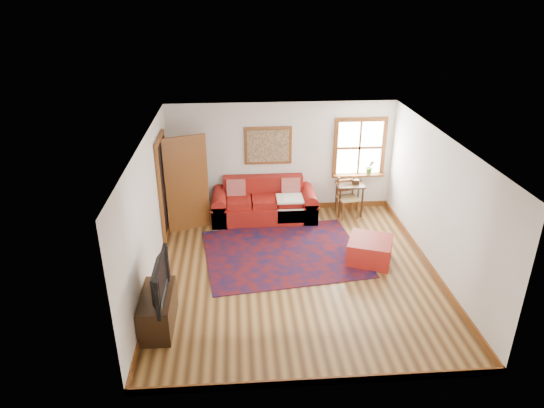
{
  "coord_description": "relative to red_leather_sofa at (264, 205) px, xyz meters",
  "views": [
    {
      "loc": [
        -0.99,
        -7.46,
        4.78
      ],
      "look_at": [
        -0.37,
        0.6,
        1.1
      ],
      "focal_mm": 32.0,
      "sensor_mm": 36.0,
      "label": 1
    }
  ],
  "objects": [
    {
      "name": "ground",
      "position": [
        0.42,
        -2.31,
        -0.3
      ],
      "size": [
        5.5,
        5.5,
        0.0
      ],
      "primitive_type": "plane",
      "color": "#4A2C13",
      "rests_on": "ground"
    },
    {
      "name": "television",
      "position": [
        -1.81,
        -3.75,
        0.58
      ],
      "size": [
        0.14,
        1.09,
        0.63
      ],
      "primitive_type": "imported",
      "rotation": [
        0.0,
        0.0,
        1.57
      ],
      "color": "black",
      "rests_on": "media_cabinet"
    },
    {
      "name": "framed_artwork",
      "position": [
        0.12,
        0.41,
        1.25
      ],
      "size": [
        1.05,
        0.07,
        0.85
      ],
      "color": "brown",
      "rests_on": "ground"
    },
    {
      "name": "window",
      "position": [
        2.2,
        0.4,
        1.02
      ],
      "size": [
        1.18,
        0.2,
        1.38
      ],
      "color": "white",
      "rests_on": "ground"
    },
    {
      "name": "candle_hurricane",
      "position": [
        -1.78,
        -3.26,
        0.36
      ],
      "size": [
        0.12,
        0.12,
        0.18
      ],
      "color": "silver",
      "rests_on": "media_cabinet"
    },
    {
      "name": "room_envelope",
      "position": [
        0.42,
        -2.29,
        1.35
      ],
      "size": [
        5.04,
        5.54,
        2.52
      ],
      "color": "silver",
      "rests_on": "ground"
    },
    {
      "name": "ladder_back_chair",
      "position": [
        1.85,
        -0.03,
        0.19
      ],
      "size": [
        0.48,
        0.47,
        0.9
      ],
      "color": "tan",
      "rests_on": "ground"
    },
    {
      "name": "media_cabinet",
      "position": [
        -1.83,
        -3.66,
        -0.01
      ],
      "size": [
        0.46,
        1.03,
        0.57
      ],
      "primitive_type": "cube",
      "color": "#321E10",
      "rests_on": "ground"
    },
    {
      "name": "red_ottoman",
      "position": [
        1.87,
        -2.01,
        -0.07
      ],
      "size": [
        1.01,
        1.01,
        0.44
      ],
      "primitive_type": "cube",
      "rotation": [
        0.0,
        0.0,
        -0.37
      ],
      "color": "maroon",
      "rests_on": "ground"
    },
    {
      "name": "doorway",
      "position": [
        -1.79,
        -0.52,
        0.77
      ],
      "size": [
        0.89,
        1.08,
        2.14
      ],
      "color": "black",
      "rests_on": "ground"
    },
    {
      "name": "red_leather_sofa",
      "position": [
        0.0,
        0.0,
        0.0
      ],
      "size": [
        2.28,
        0.94,
        0.89
      ],
      "color": "maroon",
      "rests_on": "ground"
    },
    {
      "name": "side_table",
      "position": [
        1.92,
        0.06,
        0.31
      ],
      "size": [
        0.61,
        0.46,
        0.73
      ],
      "color": "#321E10",
      "rests_on": "ground"
    },
    {
      "name": "persian_rug",
      "position": [
        0.28,
        -1.63,
        -0.29
      ],
      "size": [
        3.25,
        2.74,
        0.02
      ],
      "primitive_type": "cube",
      "rotation": [
        0.0,
        0.0,
        0.13
      ],
      "color": "#510C0B",
      "rests_on": "ground"
    }
  ]
}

